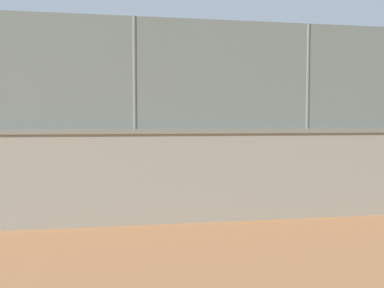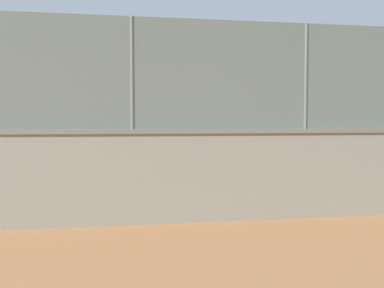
# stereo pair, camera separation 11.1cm
# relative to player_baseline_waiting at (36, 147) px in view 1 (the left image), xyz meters

# --- Properties ---
(ground_plane) EXTENTS (260.00, 260.00, 0.00)m
(ground_plane) POSITION_rel_player_baseline_waiting_xyz_m (-5.14, -5.85, -0.92)
(ground_plane) COLOR #A36B42
(perimeter_wall) EXTENTS (22.37, 0.51, 1.63)m
(perimeter_wall) POSITION_rel_player_baseline_waiting_xyz_m (-7.63, 7.17, -0.10)
(perimeter_wall) COLOR gray
(perimeter_wall) RESTS_ON ground_plane
(player_baseline_waiting) EXTENTS (0.74, 1.22, 1.57)m
(player_baseline_waiting) POSITION_rel_player_baseline_waiting_xyz_m (0.00, 0.00, 0.00)
(player_baseline_waiting) COLOR #B2B2B2
(player_baseline_waiting) RESTS_ON ground_plane
(player_crossing_court) EXTENTS (0.76, 0.76, 1.62)m
(player_crossing_court) POSITION_rel_player_baseline_waiting_xyz_m (-6.89, 0.51, 0.03)
(player_crossing_court) COLOR #591919
(player_crossing_court) RESTS_ON ground_plane
(sports_ball) EXTENTS (0.18, 0.18, 0.18)m
(sports_ball) POSITION_rel_player_baseline_waiting_xyz_m (0.45, 2.52, -0.83)
(sports_ball) COLOR white
(sports_ball) RESTS_ON ground_plane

